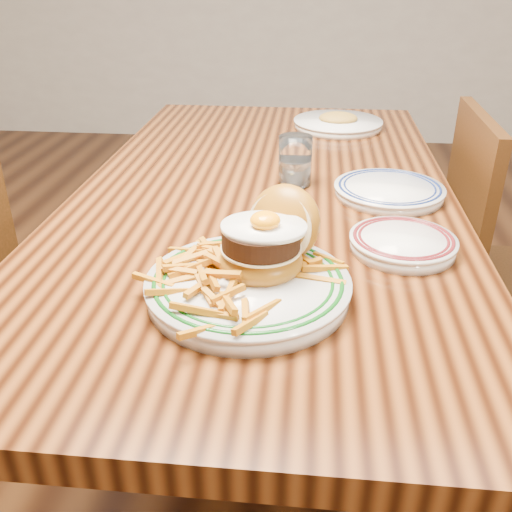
# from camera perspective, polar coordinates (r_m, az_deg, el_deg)

# --- Properties ---
(floor) EXTENTS (6.00, 6.00, 0.00)m
(floor) POSITION_cam_1_polar(r_m,az_deg,el_deg) (1.73, 0.68, -17.22)
(floor) COLOR black
(floor) RESTS_ON ground
(table) EXTENTS (0.85, 1.60, 0.75)m
(table) POSITION_cam_1_polar(r_m,az_deg,el_deg) (1.34, 0.84, 3.18)
(table) COLOR black
(table) RESTS_ON floor
(chair_right) EXTENTS (0.42, 0.42, 0.89)m
(chair_right) POSITION_cam_1_polar(r_m,az_deg,el_deg) (1.68, 23.24, -1.13)
(chair_right) COLOR #42220D
(chair_right) RESTS_ON floor
(main_plate) EXTENTS (0.32, 0.34, 0.15)m
(main_plate) POSITION_cam_1_polar(r_m,az_deg,el_deg) (0.89, -0.15, -1.19)
(main_plate) COLOR silver
(main_plate) RESTS_ON table
(side_plate) EXTENTS (0.19, 0.20, 0.03)m
(side_plate) POSITION_cam_1_polar(r_m,az_deg,el_deg) (1.05, 14.47, 1.35)
(side_plate) COLOR silver
(side_plate) RESTS_ON table
(rear_plate) EXTENTS (0.24, 0.24, 0.03)m
(rear_plate) POSITION_cam_1_polar(r_m,az_deg,el_deg) (1.30, 13.17, 6.45)
(rear_plate) COLOR silver
(rear_plate) RESTS_ON table
(water_glass) EXTENTS (0.08, 0.08, 0.11)m
(water_glass) POSITION_cam_1_polar(r_m,az_deg,el_deg) (1.32, 3.92, 9.20)
(water_glass) COLOR white
(water_glass) RESTS_ON table
(far_plate) EXTENTS (0.27, 0.27, 0.05)m
(far_plate) POSITION_cam_1_polar(r_m,az_deg,el_deg) (1.82, 8.20, 13.03)
(far_plate) COLOR silver
(far_plate) RESTS_ON table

